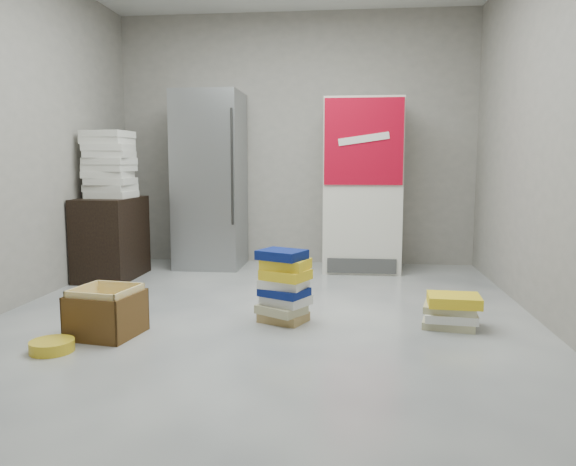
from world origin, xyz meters
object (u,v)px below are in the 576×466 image
(steel_fridge, at_px, (210,180))
(coke_cooler, at_px, (362,185))
(wood_shelf, at_px, (111,238))
(cardboard_box, at_px, (106,316))
(phonebook_stack_main, at_px, (284,286))

(steel_fridge, relative_size, coke_cooler, 1.06)
(wood_shelf, bearing_deg, coke_cooler, 16.28)
(steel_fridge, bearing_deg, coke_cooler, -0.18)
(coke_cooler, bearing_deg, cardboard_box, -124.10)
(coke_cooler, relative_size, phonebook_stack_main, 3.43)
(phonebook_stack_main, bearing_deg, steel_fridge, 141.57)
(steel_fridge, relative_size, wood_shelf, 2.37)
(steel_fridge, xyz_separation_m, coke_cooler, (1.65, -0.01, -0.05))
(steel_fridge, xyz_separation_m, phonebook_stack_main, (1.06, -2.11, -0.69))
(coke_cooler, relative_size, wood_shelf, 2.25)
(steel_fridge, relative_size, phonebook_stack_main, 3.62)
(wood_shelf, relative_size, cardboard_box, 1.72)
(coke_cooler, bearing_deg, steel_fridge, 179.82)
(wood_shelf, bearing_deg, cardboard_box, -67.51)
(steel_fridge, distance_m, phonebook_stack_main, 2.46)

